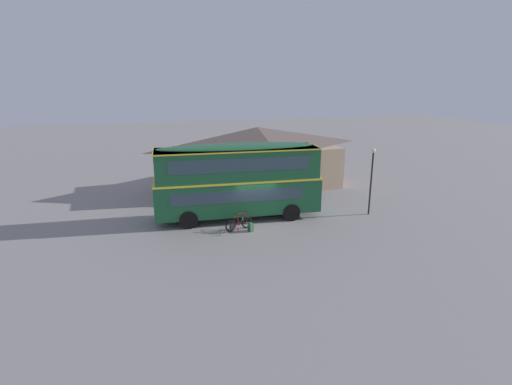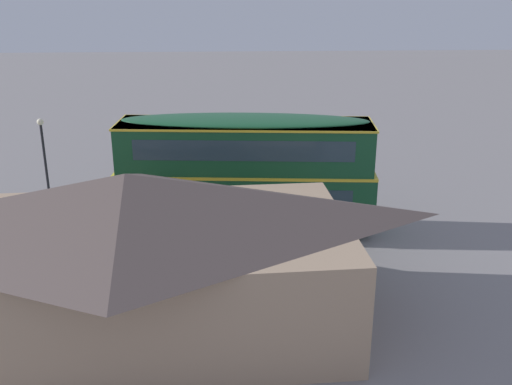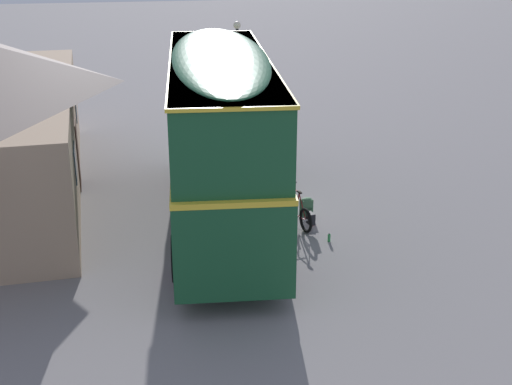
{
  "view_description": "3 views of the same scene",
  "coord_description": "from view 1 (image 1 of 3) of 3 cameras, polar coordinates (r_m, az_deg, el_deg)",
  "views": [
    {
      "loc": [
        -6.84,
        -22.56,
        8.75
      ],
      "look_at": [
        -0.21,
        -1.03,
        2.23
      ],
      "focal_mm": 28.22,
      "sensor_mm": 36.0,
      "label": 1
    },
    {
      "loc": [
        -0.09,
        23.93,
        9.99
      ],
      "look_at": [
        -1.26,
        0.23,
        1.31
      ],
      "focal_mm": 42.01,
      "sensor_mm": 36.0,
      "label": 2
    },
    {
      "loc": [
        -18.29,
        3.3,
        7.69
      ],
      "look_at": [
        -2.41,
        0.38,
        1.48
      ],
      "focal_mm": 48.81,
      "sensor_mm": 36.0,
      "label": 3
    }
  ],
  "objects": [
    {
      "name": "pub_building",
      "position": [
        32.85,
        0.17,
        5.14
      ],
      "size": [
        13.24,
        7.47,
        4.85
      ],
      "color": "tan",
      "rests_on": "ground"
    },
    {
      "name": "water_bottle_green_metal",
      "position": [
        23.14,
        -5.02,
        -5.84
      ],
      "size": [
        0.07,
        0.07,
        0.24
      ],
      "color": "green",
      "rests_on": "ground"
    },
    {
      "name": "water_bottle_red_squeeze",
      "position": [
        23.52,
        -2.56,
        -5.42
      ],
      "size": [
        0.08,
        0.08,
        0.23
      ],
      "color": "#D84C33",
      "rests_on": "ground"
    },
    {
      "name": "double_decker_bus",
      "position": [
        25.11,
        -2.62,
        2.06
      ],
      "size": [
        10.46,
        3.35,
        4.79
      ],
      "color": "black",
      "rests_on": "ground"
    },
    {
      "name": "ground_plane",
      "position": [
        25.15,
        -0.23,
        -4.21
      ],
      "size": [
        120.0,
        120.0,
        0.0
      ],
      "primitive_type": "plane",
      "color": "gray"
    },
    {
      "name": "street_lamp",
      "position": [
        26.86,
        16.07,
        2.54
      ],
      "size": [
        0.28,
        0.28,
        4.37
      ],
      "color": "black",
      "rests_on": "ground"
    },
    {
      "name": "touring_bicycle",
      "position": [
        23.78,
        -2.56,
        -4.49
      ],
      "size": [
        1.74,
        0.71,
        1.06
      ],
      "color": "black",
      "rests_on": "ground"
    },
    {
      "name": "backpack_on_ground",
      "position": [
        23.63,
        -0.77,
        -4.88
      ],
      "size": [
        0.34,
        0.37,
        0.53
      ],
      "color": "#386642",
      "rests_on": "ground"
    }
  ]
}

